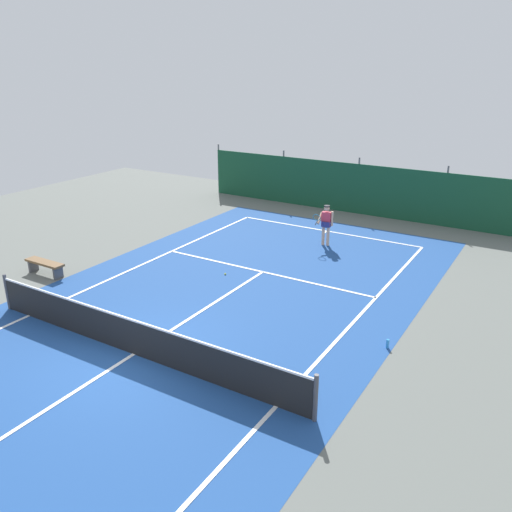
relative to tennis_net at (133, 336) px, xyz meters
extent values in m
plane|color=slate|center=(0.00, 0.00, -0.51)|extent=(36.00, 36.00, 0.00)
cube|color=#1E478C|center=(0.00, 0.00, -0.51)|extent=(11.02, 26.60, 0.01)
cube|color=white|center=(0.00, 11.90, -0.50)|extent=(8.22, 0.10, 0.01)
cube|color=white|center=(-4.11, 0.00, -0.50)|extent=(0.10, 23.80, 0.01)
cube|color=white|center=(4.11, 0.00, -0.50)|extent=(0.10, 23.80, 0.01)
cube|color=white|center=(0.00, 6.40, -0.50)|extent=(8.22, 0.10, 0.01)
cube|color=white|center=(0.00, 0.00, -0.50)|extent=(0.10, 12.80, 0.01)
cube|color=white|center=(0.00, 11.75, -0.50)|extent=(0.10, 0.30, 0.01)
cube|color=black|center=(0.00, 0.00, -0.04)|extent=(9.92, 0.03, 0.95)
cube|color=white|center=(0.00, 0.00, 0.46)|extent=(9.92, 0.04, 0.05)
cylinder|color=#47474C|center=(-5.01, 0.00, 0.04)|extent=(0.10, 0.10, 1.10)
cylinder|color=#47474C|center=(5.01, 0.00, 0.04)|extent=(0.10, 0.10, 1.10)
cube|color=#14472D|center=(0.00, 15.29, 0.69)|extent=(16.22, 0.06, 2.40)
cylinder|color=#595B60|center=(-8.11, 15.35, 0.84)|extent=(0.08, 0.08, 2.70)
cylinder|color=#595B60|center=(-4.05, 15.35, 0.84)|extent=(0.08, 0.08, 2.70)
cylinder|color=#595B60|center=(0.00, 15.35, 0.84)|extent=(0.08, 0.08, 2.70)
cylinder|color=#595B60|center=(4.05, 15.35, 0.84)|extent=(0.08, 0.08, 2.70)
cube|color=#234C1E|center=(0.00, 15.89, 0.04)|extent=(14.60, 0.70, 1.10)
cylinder|color=#D8AD8C|center=(0.78, 10.20, -0.10)|extent=(0.12, 0.12, 0.82)
cylinder|color=#D8AD8C|center=(0.58, 10.17, -0.10)|extent=(0.12, 0.12, 0.82)
cylinder|color=navy|center=(0.68, 10.19, 0.39)|extent=(0.40, 0.40, 0.22)
cube|color=#D1384C|center=(0.68, 10.19, 0.59)|extent=(0.38, 0.25, 0.56)
sphere|color=#D8AD8C|center=(0.68, 10.19, 1.02)|extent=(0.22, 0.22, 0.22)
cylinder|color=black|center=(0.68, 10.19, 1.11)|extent=(0.23, 0.23, 0.04)
cylinder|color=#D8AD8C|center=(0.91, 10.22, 0.62)|extent=(0.09, 0.09, 0.58)
cylinder|color=#D8AD8C|center=(0.47, 10.04, 0.62)|extent=(0.16, 0.53, 0.41)
cylinder|color=black|center=(0.46, 9.73, 0.51)|extent=(0.07, 0.28, 0.13)
torus|color=teal|center=(0.46, 9.73, 0.73)|extent=(0.32, 0.17, 0.29)
sphere|color=#CCDB33|center=(-0.99, 5.51, -0.48)|extent=(0.07, 0.07, 0.07)
cube|color=silver|center=(-0.77, 17.50, 0.21)|extent=(2.33, 4.40, 0.80)
cube|color=#2D333D|center=(-0.77, 17.50, 0.89)|extent=(1.76, 2.07, 0.56)
cylinder|color=black|center=(-1.83, 18.67, -0.19)|extent=(0.30, 0.66, 0.64)
cylinder|color=black|center=(-0.05, 18.90, -0.19)|extent=(0.30, 0.66, 0.64)
cylinder|color=black|center=(-1.50, 16.09, -0.19)|extent=(0.30, 0.66, 0.64)
cylinder|color=black|center=(0.29, 16.32, -0.19)|extent=(0.30, 0.66, 0.64)
cube|color=brown|center=(-6.31, 2.31, -0.06)|extent=(1.60, 0.40, 0.08)
cube|color=#4C4C51|center=(-6.96, 2.31, -0.29)|extent=(0.08, 0.36, 0.45)
cube|color=#4C4C51|center=(-5.66, 2.31, -0.29)|extent=(0.08, 0.36, 0.45)
cylinder|color=#338CD8|center=(5.37, 3.62, -0.39)|extent=(0.08, 0.08, 0.24)
camera|label=1|loc=(8.58, -8.21, 6.42)|focal=36.63mm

